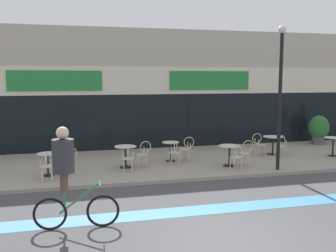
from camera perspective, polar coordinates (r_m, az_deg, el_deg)
The scene contains 23 objects.
ground_plane at distance 8.19m, azimuth 8.17°, elevation -16.37°, with size 120.00×120.00×0.00m, color #424244.
sidewalk_slab at distance 14.82m, azimuth -2.68°, elevation -5.38°, with size 40.00×5.50×0.12m, color gray.
storefront_facade at distance 19.12m, azimuth -5.61°, elevation 5.28°, with size 40.00×4.06×5.37m.
bike_lane_stripe at distance 9.87m, azimuth 3.79°, elevation -12.15°, with size 36.00×0.70×0.01m, color #3D7AB7.
bistro_table_0 at distance 13.15m, azimuth -17.07°, elevation -4.71°, with size 0.65×0.65×0.74m.
bistro_table_1 at distance 13.78m, azimuth -6.19°, elevation -3.79°, with size 0.77×0.77×0.76m.
bistro_table_2 at distance 14.73m, azimuth 0.38°, elevation -3.16°, with size 0.64×0.64×0.73m.
bistro_table_3 at distance 14.11m, azimuth 8.91°, elevation -3.63°, with size 0.76×0.76×0.74m.
bistro_table_4 at distance 16.59m, azimuth 14.98°, elevation -2.17°, with size 0.79×0.79×0.75m.
bistro_table_5 at distance 17.03m, azimuth 22.84°, elevation -2.26°, with size 0.69×0.69×0.76m.
cafe_chair_0_near at distance 12.53m, azimuth -17.21°, elevation -5.29°, with size 0.42×0.58×0.90m.
cafe_chair_0_side at distance 13.13m, azimuth -14.34°, elevation -4.64°, with size 0.58×0.42×0.90m.
cafe_chair_1_near at distance 13.18m, azimuth -5.83°, elevation -4.41°, with size 0.45×0.60×0.90m.
cafe_chair_1_side at distance 13.90m, azimuth -3.64°, elevation -3.79°, with size 0.60×0.45×0.90m.
cafe_chair_2_near at distance 14.14m, azimuth 1.02°, elevation -3.60°, with size 0.41×0.58×0.90m.
cafe_chair_2_side at distance 14.90m, azimuth 2.71°, elevation -3.05°, with size 0.58×0.41×0.90m.
cafe_chair_3_near at distance 13.55m, azimuth 9.99°, elevation -4.17°, with size 0.44×0.59×0.90m.
cafe_chair_3_side at distance 14.37m, azimuth 11.20°, elevation -3.56°, with size 0.58×0.41×0.90m.
cafe_chair_4_near at distance 16.06m, azimuth 16.07°, elevation -2.59°, with size 0.41×0.58×0.90m.
cafe_chair_4_side at distance 16.30m, azimuth 13.06°, elevation -2.36°, with size 0.58×0.40×0.90m.
planter_pot at distance 19.85m, azimuth 21.04°, elevation -0.39°, with size 0.94×0.94×1.36m.
lamp_post at distance 13.69m, azimuth 15.99°, elevation 5.43°, with size 0.26×0.26×4.82m.
cyclist_0 at distance 8.63m, azimuth -14.50°, elevation -6.25°, with size 1.83×0.54×2.23m.
Camera 1 is at (-2.93, -6.93, 3.24)m, focal length 42.00 mm.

